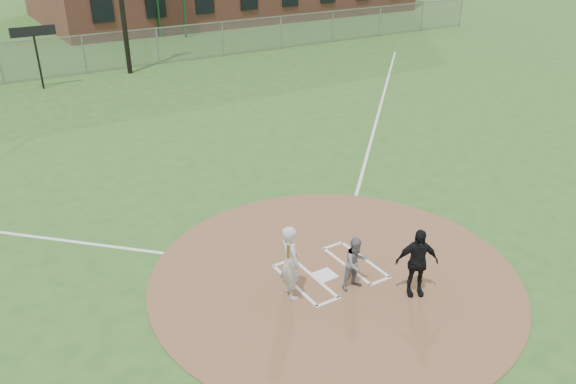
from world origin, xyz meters
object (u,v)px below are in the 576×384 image
home_plate (325,275)px  batter_at_plate (290,262)px  umpire (417,262)px  catcher (356,263)px

home_plate → batter_at_plate: bearing=-169.5°
umpire → catcher: bearing=165.7°
catcher → umpire: bearing=-43.6°
home_plate → umpire: bearing=-51.1°
home_plate → umpire: size_ratio=0.29×
umpire → batter_at_plate: 2.68m
catcher → umpire: size_ratio=0.78×
home_plate → umpire: (1.25, -1.54, 0.77)m
catcher → batter_at_plate: size_ratio=0.69×
catcher → umpire: (0.94, -0.86, 0.17)m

